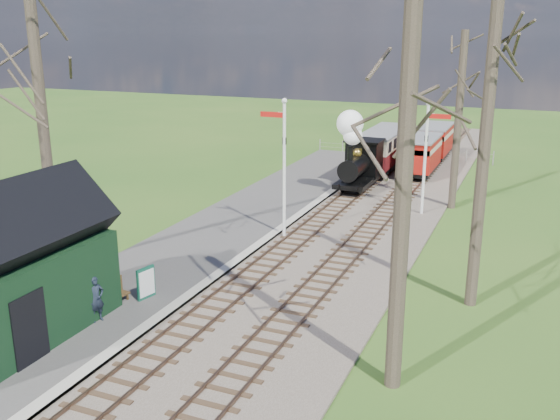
{
  "coord_description": "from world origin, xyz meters",
  "views": [
    {
      "loc": [
        9.38,
        -8.47,
        8.97
      ],
      "look_at": [
        -0.49,
        15.02,
        1.6
      ],
      "focal_mm": 40.0,
      "sensor_mm": 36.0,
      "label": 1
    }
  ],
  "objects": [
    {
      "name": "red_carriage_a",
      "position": [
        2.6,
        30.69,
        1.4
      ],
      "size": [
        1.9,
        4.71,
        2.0
      ],
      "color": "black",
      "rests_on": "ground"
    },
    {
      "name": "red_carriage_b",
      "position": [
        2.6,
        36.19,
        1.4
      ],
      "size": [
        1.9,
        4.71,
        2.0
      ],
      "color": "black",
      "rests_on": "ground"
    },
    {
      "name": "locomotive",
      "position": [
        -0.01,
        25.31,
        2.15
      ],
      "size": [
        1.87,
        4.36,
        4.67
      ],
      "color": "black",
      "rests_on": "ground"
    },
    {
      "name": "sign_board",
      "position": [
        -2.37,
        7.79,
        0.75
      ],
      "size": [
        0.25,
        0.75,
        1.11
      ],
      "color": "#104A36",
      "rests_on": "platform"
    },
    {
      "name": "ballast_bed",
      "position": [
        1.3,
        22.0,
        0.05
      ],
      "size": [
        8.0,
        60.0,
        0.1
      ],
      "primitive_type": "cube",
      "color": "brown",
      "rests_on": "ground"
    },
    {
      "name": "platform",
      "position": [
        -3.5,
        14.0,
        0.1
      ],
      "size": [
        5.0,
        44.0,
        0.2
      ],
      "primitive_type": "cube",
      "color": "#474442",
      "rests_on": "ground"
    },
    {
      "name": "distant_hills",
      "position": [
        1.4,
        64.38,
        -16.21
      ],
      "size": [
        114.4,
        48.0,
        22.02
      ],
      "color": "#385B23",
      "rests_on": "ground"
    },
    {
      "name": "semaphore_near",
      "position": [
        -0.77,
        16.0,
        3.62
      ],
      "size": [
        1.22,
        0.24,
        6.22
      ],
      "color": "silver",
      "rests_on": "ground"
    },
    {
      "name": "semaphore_far",
      "position": [
        4.37,
        22.0,
        3.35
      ],
      "size": [
        1.22,
        0.24,
        5.72
      ],
      "color": "silver",
      "rests_on": "ground"
    },
    {
      "name": "coping_strip",
      "position": [
        -1.2,
        14.0,
        0.1
      ],
      "size": [
        0.4,
        44.0,
        0.21
      ],
      "primitive_type": "cube",
      "color": "#B2AD9E",
      "rests_on": "ground"
    },
    {
      "name": "track_far",
      "position": [
        2.6,
        22.0,
        0.1
      ],
      "size": [
        1.6,
        60.0,
        0.15
      ],
      "color": "brown",
      "rests_on": "ground"
    },
    {
      "name": "coach",
      "position": [
        0.0,
        31.37,
        1.57
      ],
      "size": [
        2.18,
        7.47,
        2.29
      ],
      "color": "black",
      "rests_on": "ground"
    },
    {
      "name": "person",
      "position": [
        -2.79,
        5.73,
        0.94
      ],
      "size": [
        0.53,
        0.63,
        1.48
      ],
      "primitive_type": "imported",
      "rotation": [
        0.0,
        0.0,
        1.2
      ],
      "color": "#1B2331",
      "rests_on": "platform"
    },
    {
      "name": "track_near",
      "position": [
        0.0,
        22.0,
        0.1
      ],
      "size": [
        1.6,
        60.0,
        0.15
      ],
      "color": "brown",
      "rests_on": "ground"
    },
    {
      "name": "fence_line",
      "position": [
        0.3,
        36.0,
        0.55
      ],
      "size": [
        12.6,
        0.08,
        1.0
      ],
      "color": "slate",
      "rests_on": "ground"
    },
    {
      "name": "bench",
      "position": [
        -3.24,
        6.87,
        0.57
      ],
      "size": [
        0.63,
        1.45,
        0.8
      ],
      "color": "#483319",
      "rests_on": "platform"
    },
    {
      "name": "bare_trees",
      "position": [
        1.33,
        10.1,
        5.21
      ],
      "size": [
        15.51,
        22.39,
        12.0
      ],
      "color": "#382D23",
      "rests_on": "ground"
    },
    {
      "name": "station_shed",
      "position": [
        -4.3,
        4.0,
        2.27
      ],
      "size": [
        3.25,
        6.3,
        4.78
      ],
      "color": "black",
      "rests_on": "platform"
    }
  ]
}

